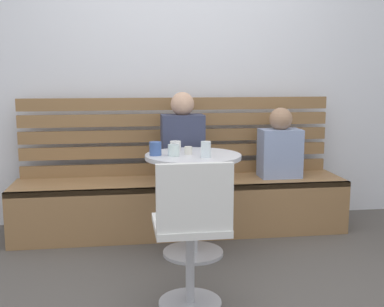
{
  "coord_description": "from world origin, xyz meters",
  "views": [
    {
      "loc": [
        -0.45,
        -2.57,
        1.29
      ],
      "look_at": [
        0.01,
        0.66,
        0.75
      ],
      "focal_mm": 44.2,
      "sensor_mm": 36.0,
      "label": 1
    }
  ],
  "objects_px": {
    "person_adult": "(183,142)",
    "cup_water_clear": "(206,149)",
    "cup_mug_blue": "(155,149)",
    "cup_glass_short": "(174,150)",
    "person_child_left": "(280,147)",
    "cup_ceramic_white": "(175,146)",
    "cafe_table": "(193,185)",
    "white_chair": "(192,229)",
    "booth_bench": "(181,206)",
    "cup_espresso_small": "(188,150)"
  },
  "relations": [
    {
      "from": "person_adult",
      "to": "cup_water_clear",
      "type": "height_order",
      "value": "person_adult"
    },
    {
      "from": "cup_mug_blue",
      "to": "cup_glass_short",
      "type": "bearing_deg",
      "value": -19.16
    },
    {
      "from": "person_child_left",
      "to": "cup_ceramic_white",
      "type": "distance_m",
      "value": 0.98
    },
    {
      "from": "cup_glass_short",
      "to": "cafe_table",
      "type": "bearing_deg",
      "value": 18.23
    },
    {
      "from": "cup_ceramic_white",
      "to": "cup_glass_short",
      "type": "bearing_deg",
      "value": -99.12
    },
    {
      "from": "cafe_table",
      "to": "person_child_left",
      "type": "distance_m",
      "value": 0.99
    },
    {
      "from": "person_child_left",
      "to": "cup_ceramic_white",
      "type": "bearing_deg",
      "value": -160.03
    },
    {
      "from": "person_adult",
      "to": "cup_water_clear",
      "type": "distance_m",
      "value": 0.65
    },
    {
      "from": "cafe_table",
      "to": "white_chair",
      "type": "height_order",
      "value": "white_chair"
    },
    {
      "from": "booth_bench",
      "to": "cafe_table",
      "type": "height_order",
      "value": "cafe_table"
    },
    {
      "from": "cup_water_clear",
      "to": "cup_glass_short",
      "type": "xyz_separation_m",
      "value": [
        -0.21,
        0.09,
        -0.02
      ]
    },
    {
      "from": "booth_bench",
      "to": "person_adult",
      "type": "height_order",
      "value": "person_adult"
    },
    {
      "from": "cafe_table",
      "to": "cup_espresso_small",
      "type": "bearing_deg",
      "value": 165.99
    },
    {
      "from": "person_adult",
      "to": "cup_water_clear",
      "type": "xyz_separation_m",
      "value": [
        0.08,
        -0.64,
        0.03
      ]
    },
    {
      "from": "person_adult",
      "to": "cup_glass_short",
      "type": "height_order",
      "value": "person_adult"
    },
    {
      "from": "booth_bench",
      "to": "cup_ceramic_white",
      "type": "xyz_separation_m",
      "value": [
        -0.08,
        -0.32,
        0.55
      ]
    },
    {
      "from": "booth_bench",
      "to": "cup_water_clear",
      "type": "bearing_deg",
      "value": -82.17
    },
    {
      "from": "person_child_left",
      "to": "cup_water_clear",
      "type": "xyz_separation_m",
      "value": [
        -0.75,
        -0.66,
        0.1
      ]
    },
    {
      "from": "white_chair",
      "to": "cup_ceramic_white",
      "type": "xyz_separation_m",
      "value": [
        0.02,
        1.01,
        0.31
      ]
    },
    {
      "from": "person_adult",
      "to": "cup_espresso_small",
      "type": "xyz_separation_m",
      "value": [
        -0.02,
        -0.5,
        0.01
      ]
    },
    {
      "from": "booth_bench",
      "to": "cup_mug_blue",
      "type": "height_order",
      "value": "cup_mug_blue"
    },
    {
      "from": "cup_water_clear",
      "to": "cup_ceramic_white",
      "type": "bearing_deg",
      "value": 117.62
    },
    {
      "from": "person_adult",
      "to": "cup_mug_blue",
      "type": "bearing_deg",
      "value": -116.24
    },
    {
      "from": "cup_espresso_small",
      "to": "cup_ceramic_white",
      "type": "relative_size",
      "value": 0.7
    },
    {
      "from": "cup_espresso_small",
      "to": "cup_ceramic_white",
      "type": "bearing_deg",
      "value": 111.19
    },
    {
      "from": "booth_bench",
      "to": "cup_espresso_small",
      "type": "height_order",
      "value": "cup_espresso_small"
    },
    {
      "from": "white_chair",
      "to": "cup_ceramic_white",
      "type": "bearing_deg",
      "value": 88.76
    },
    {
      "from": "person_adult",
      "to": "person_child_left",
      "type": "relative_size",
      "value": 1.23
    },
    {
      "from": "cafe_table",
      "to": "person_adult",
      "type": "relative_size",
      "value": 1.03
    },
    {
      "from": "white_chair",
      "to": "cup_ceramic_white",
      "type": "height_order",
      "value": "white_chair"
    },
    {
      "from": "person_adult",
      "to": "cup_ceramic_white",
      "type": "height_order",
      "value": "person_adult"
    },
    {
      "from": "cup_water_clear",
      "to": "cup_glass_short",
      "type": "height_order",
      "value": "cup_water_clear"
    },
    {
      "from": "cup_ceramic_white",
      "to": "person_adult",
      "type": "bearing_deg",
      "value": 73.87
    },
    {
      "from": "white_chair",
      "to": "cup_ceramic_white",
      "type": "distance_m",
      "value": 1.05
    },
    {
      "from": "booth_bench",
      "to": "cup_glass_short",
      "type": "xyz_separation_m",
      "value": [
        -0.12,
        -0.56,
        0.56
      ]
    },
    {
      "from": "cafe_table",
      "to": "person_child_left",
      "type": "xyz_separation_m",
      "value": [
        0.81,
        0.53,
        0.18
      ]
    },
    {
      "from": "person_adult",
      "to": "cup_glass_short",
      "type": "relative_size",
      "value": 8.99
    },
    {
      "from": "cup_espresso_small",
      "to": "cup_water_clear",
      "type": "relative_size",
      "value": 0.51
    },
    {
      "from": "person_adult",
      "to": "cup_espresso_small",
      "type": "bearing_deg",
      "value": -92.33
    },
    {
      "from": "person_child_left",
      "to": "cup_ceramic_white",
      "type": "xyz_separation_m",
      "value": [
        -0.92,
        -0.33,
        0.08
      ]
    },
    {
      "from": "cafe_table",
      "to": "cup_ceramic_white",
      "type": "distance_m",
      "value": 0.34
    },
    {
      "from": "person_adult",
      "to": "cup_glass_short",
      "type": "bearing_deg",
      "value": -103.16
    },
    {
      "from": "booth_bench",
      "to": "cup_ceramic_white",
      "type": "relative_size",
      "value": 33.75
    },
    {
      "from": "cup_glass_short",
      "to": "cup_mug_blue",
      "type": "xyz_separation_m",
      "value": [
        -0.12,
        0.04,
        0.01
      ]
    },
    {
      "from": "cup_mug_blue",
      "to": "cup_ceramic_white",
      "type": "height_order",
      "value": "cup_mug_blue"
    },
    {
      "from": "cup_glass_short",
      "to": "cup_ceramic_white",
      "type": "bearing_deg",
      "value": 80.88
    },
    {
      "from": "person_child_left",
      "to": "cup_mug_blue",
      "type": "relative_size",
      "value": 6.18
    },
    {
      "from": "booth_bench",
      "to": "cup_mug_blue",
      "type": "xyz_separation_m",
      "value": [
        -0.24,
        -0.52,
        0.57
      ]
    },
    {
      "from": "person_child_left",
      "to": "cup_glass_short",
      "type": "height_order",
      "value": "person_child_left"
    },
    {
      "from": "cup_espresso_small",
      "to": "cup_glass_short",
      "type": "xyz_separation_m",
      "value": [
        -0.11,
        -0.06,
        0.01
      ]
    }
  ]
}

